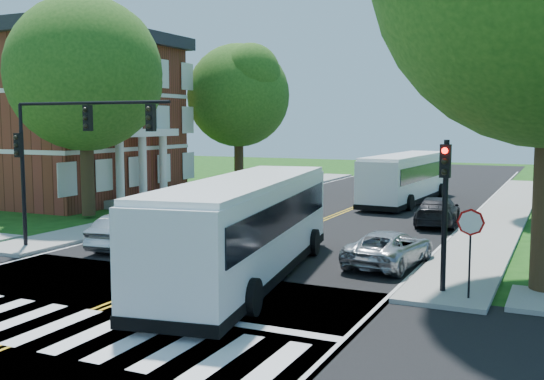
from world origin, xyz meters
The scene contains 21 objects.
ground centered at (0.00, 0.00, 0.00)m, with size 140.00×140.00×0.00m, color #144210.
road centered at (0.00, 18.00, 0.01)m, with size 14.00×96.00×0.01m, color black.
cross_road centered at (0.00, 0.00, 0.01)m, with size 60.00×12.00×0.01m, color black.
center_line centered at (0.00, 22.00, 0.01)m, with size 0.36×70.00×0.01m, color gold.
edge_line_w centered at (-6.80, 22.00, 0.01)m, with size 0.12×70.00×0.01m, color silver.
edge_line_e centered at (6.80, 22.00, 0.01)m, with size 0.12×70.00×0.01m, color silver.
crosswalk centered at (0.00, -0.50, 0.02)m, with size 12.60×3.00×0.01m, color silver.
stop_bar centered at (3.50, 1.60, 0.02)m, with size 6.60×0.40×0.01m, color silver.
sidewalk_nw centered at (-8.30, 25.00, 0.07)m, with size 2.60×40.00×0.15m, color gray.
sidewalk_ne centered at (8.30, 25.00, 0.07)m, with size 2.60×40.00×0.15m, color gray.
tree_west_near centered at (-11.50, 14.00, 7.53)m, with size 8.00×8.00×11.40m.
tree_west_far centered at (-11.00, 30.00, 7.00)m, with size 7.60×7.60×10.67m.
brick_building centered at (-21.95, 20.00, 5.42)m, with size 20.00×13.00×10.80m.
signal_nw centered at (-5.86, 6.43, 4.38)m, with size 7.15×0.46×5.66m.
signal_ne centered at (8.20, 6.44, 2.96)m, with size 0.30×0.46×4.40m.
stop_sign centered at (9.00, 5.98, 2.03)m, with size 0.76×0.08×2.53m.
bus_lead centered at (2.07, 5.87, 1.72)m, with size 4.76×12.79×3.24m.
bus_follow centered at (2.20, 27.51, 1.61)m, with size 3.33×11.85×3.03m.
hatchback centered at (-4.50, 8.32, 0.70)m, with size 1.47×4.20×1.38m, color #A6A9AD.
suv centered at (5.80, 9.64, 0.64)m, with size 2.07×4.49×1.25m, color #AEB0B5.
dark_sedan centered at (5.66, 19.38, 0.71)m, with size 1.94×4.78×1.39m, color black.
Camera 1 is at (11.35, -12.06, 5.05)m, focal length 42.00 mm.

